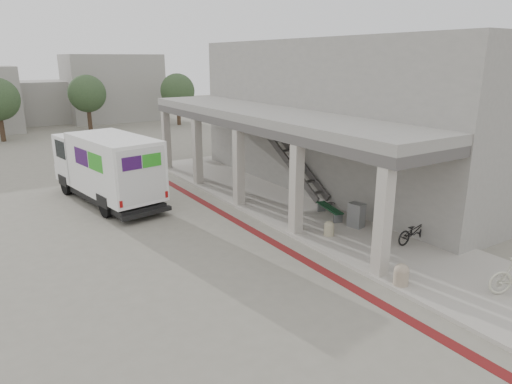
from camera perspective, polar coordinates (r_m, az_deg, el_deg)
ground at (r=15.26m, az=-0.24°, el=-7.51°), size 120.00×120.00×0.00m
bike_lane_stripe at (r=17.31m, az=-1.02°, el=-4.51°), size 0.35×40.00×0.01m
sidewalk at (r=17.55m, az=10.87°, el=-4.32°), size 4.40×28.00×0.12m
transit_building at (r=21.85m, az=8.63°, el=8.92°), size 7.60×17.00×7.00m
distant_backdrop at (r=47.99m, az=-27.65°, el=10.46°), size 28.00×10.00×6.50m
tree_mid at (r=42.92m, az=-20.36°, el=11.44°), size 3.20×3.20×4.80m
tree_right at (r=44.45m, az=-9.78°, el=12.34°), size 3.20×3.20×4.80m
fedex_truck at (r=21.04m, az=-18.23°, el=3.06°), size 3.25×7.37×3.04m
bench at (r=18.30m, az=9.18°, el=-2.23°), size 0.77×1.72×0.40m
bollard_near at (r=13.45m, az=17.71°, el=-9.76°), size 0.42×0.42×0.63m
bollard_far at (r=16.41m, az=9.12°, el=-4.49°), size 0.36×0.36×0.54m
utility_cabinet at (r=17.36m, az=12.42°, el=-2.84°), size 0.50×0.61×0.91m
bicycle_black at (r=16.46m, az=19.21°, el=-4.61°), size 1.60×0.56×0.84m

